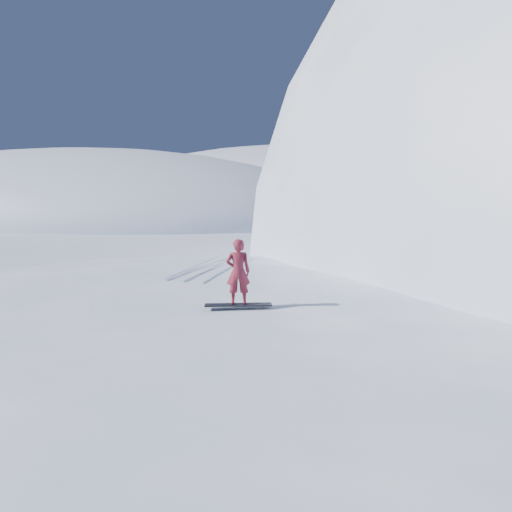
{
  "coord_description": "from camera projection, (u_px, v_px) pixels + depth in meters",
  "views": [
    {
      "loc": [
        7.35,
        -10.12,
        5.14
      ],
      "look_at": [
        2.18,
        0.53,
        3.5
      ],
      "focal_mm": 32.0,
      "sensor_mm": 36.0,
      "label": 1
    }
  ],
  "objects": [
    {
      "name": "snowboard",
      "position": [
        238.0,
        305.0,
        11.21
      ],
      "size": [
        1.59,
        1.08,
        0.03
      ],
      "primitive_type": "cube",
      "rotation": [
        0.0,
        0.0,
        0.51
      ],
      "color": "black",
      "rests_on": "near_ridge"
    },
    {
      "name": "wind_bumps",
      "position": [
        202.0,
        350.0,
        15.03
      ],
      "size": [
        16.0,
        14.4,
        1.0
      ],
      "color": "white",
      "rests_on": "ground"
    },
    {
      "name": "far_ridge_c",
      "position": [
        291.0,
        211.0,
        128.23
      ],
      "size": [
        140.0,
        90.0,
        36.0
      ],
      "primitive_type": "ellipsoid",
      "color": "white",
      "rests_on": "ground"
    },
    {
      "name": "ground",
      "position": [
        179.0,
        376.0,
        12.91
      ],
      "size": [
        400.0,
        400.0,
        0.0
      ],
      "primitive_type": "plane",
      "color": "white",
      "rests_on": "ground"
    },
    {
      "name": "board_tracks",
      "position": [
        212.0,
        266.0,
        17.19
      ],
      "size": [
        2.71,
        5.95,
        0.04
      ],
      "color": "silver",
      "rests_on": "ground"
    },
    {
      "name": "snowboarder",
      "position": [
        238.0,
        272.0,
        11.1
      ],
      "size": [
        0.7,
        0.63,
        1.62
      ],
      "primitive_type": "imported",
      "rotation": [
        0.0,
        0.0,
        3.65
      ],
      "color": "maroon",
      "rests_on": "snowboard"
    },
    {
      "name": "near_ridge",
      "position": [
        256.0,
        349.0,
        15.15
      ],
      "size": [
        36.0,
        28.0,
        4.8
      ],
      "primitive_type": "ellipsoid",
      "color": "white",
      "rests_on": "ground"
    },
    {
      "name": "far_ridge_a",
      "position": [
        72.0,
        217.0,
        96.63
      ],
      "size": [
        120.0,
        70.0,
        28.0
      ],
      "primitive_type": "ellipsoid",
      "color": "white",
      "rests_on": "ground"
    }
  ]
}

